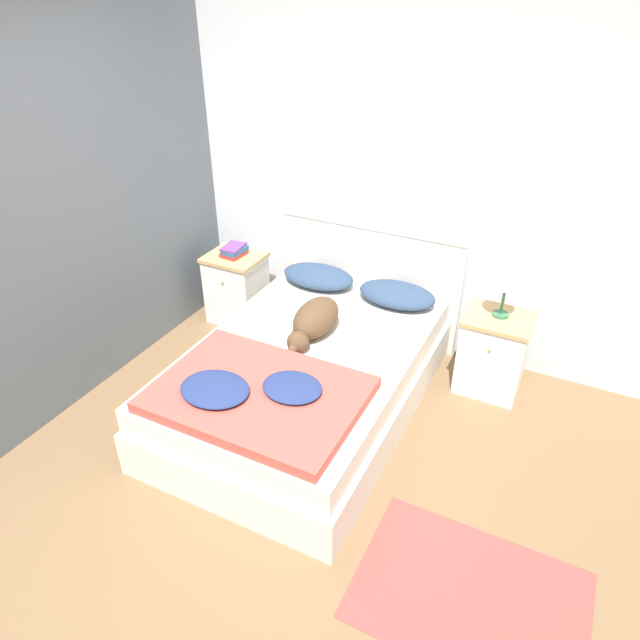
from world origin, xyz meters
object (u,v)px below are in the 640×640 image
object	(u,v)px
bed	(306,378)
table_lamp	(507,279)
pillow_right	(397,295)
nightstand_left	(237,287)
dog	(315,320)
book_stack	(234,251)
nightstand_right	(492,353)
pillow_left	(318,276)

from	to	relation	value
bed	table_lamp	distance (m)	1.47
pillow_right	nightstand_left	bearing A→B (deg)	-177.97
bed	table_lamp	world-z (taller)	table_lamp
bed	nightstand_left	distance (m)	1.32
dog	book_stack	distance (m)	1.20
dog	table_lamp	world-z (taller)	table_lamp
nightstand_right	pillow_right	bearing A→B (deg)	176.21
nightstand_left	pillow_left	distance (m)	0.79
nightstand_left	nightstand_right	size ratio (longest dim) A/B	1.00
pillow_left	table_lamp	bearing A→B (deg)	-1.27
pillow_left	dog	size ratio (longest dim) A/B	0.88
dog	table_lamp	distance (m)	1.28
book_stack	dog	bearing A→B (deg)	-29.81
pillow_left	pillow_right	distance (m)	0.65
bed	pillow_right	size ratio (longest dim) A/B	3.65
nightstand_right	table_lamp	world-z (taller)	table_lamp
nightstand_right	table_lamp	size ratio (longest dim) A/B	1.69
bed	pillow_left	xyz separation A→B (m)	(-0.32, 0.82, 0.32)
bed	nightstand_left	world-z (taller)	nightstand_left
pillow_left	table_lamp	distance (m)	1.43
book_stack	table_lamp	size ratio (longest dim) A/B	0.61
pillow_right	table_lamp	world-z (taller)	table_lamp
bed	table_lamp	bearing A→B (deg)	36.57
pillow_left	pillow_right	size ratio (longest dim) A/B	1.00
dog	bed	bearing A→B (deg)	-81.66
book_stack	table_lamp	bearing A→B (deg)	0.31
nightstand_right	book_stack	xyz separation A→B (m)	(-2.13, 0.01, 0.33)
book_stack	table_lamp	distance (m)	2.15
bed	nightstand_left	size ratio (longest dim) A/B	3.54
bed	book_stack	world-z (taller)	book_stack
bed	dog	xyz separation A→B (m)	(-0.03, 0.18, 0.35)
nightstand_left	nightstand_right	world-z (taller)	same
nightstand_left	nightstand_right	xyz separation A→B (m)	(2.13, 0.00, 0.00)
nightstand_left	dog	bearing A→B (deg)	-29.53
dog	book_stack	bearing A→B (deg)	150.19
bed	table_lamp	size ratio (longest dim) A/B	6.00
nightstand_right	table_lamp	distance (m)	0.57
pillow_right	table_lamp	bearing A→B (deg)	-2.37
book_stack	pillow_left	bearing A→B (deg)	3.25
bed	pillow_right	distance (m)	0.94
book_stack	nightstand_left	bearing A→B (deg)	-86.24
nightstand_left	table_lamp	bearing A→B (deg)	0.50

